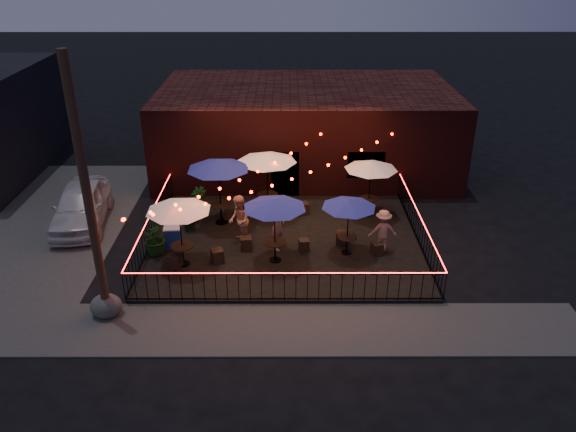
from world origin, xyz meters
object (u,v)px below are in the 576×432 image
Objects in this scene: cafe_table_0 at (178,207)px; cooler at (173,237)px; cafe_table_4 at (349,204)px; cafe_table_1 at (218,165)px; cafe_table_2 at (274,204)px; cafe_table_3 at (267,158)px; utility_pole at (88,198)px; cafe_table_5 at (371,166)px; boulder at (106,306)px.

cooler is (-0.56, 1.19, -1.80)m from cafe_table_0.
cafe_table_1 is at bearing 153.24° from cafe_table_4.
cafe_table_2 is 3.88m from cafe_table_3.
cafe_table_0 is at bearing -68.64° from cooler.
cafe_table_2 reaches higher than cooler.
cafe_table_1 is (2.85, 6.01, -1.39)m from utility_pole.
cafe_table_5 is at bearing 6.87° from cafe_table_1.
cafe_table_3 is at bearing 26.74° from cafe_table_1.
cafe_table_2 is at bearing -135.80° from cafe_table_5.
cafe_table_0 is 3.21m from cafe_table_2.
cafe_table_0 is 1.13× the size of cafe_table_5.
utility_pole is at bearing -124.03° from cafe_table_3.
cooler is (-3.76, 0.94, -1.79)m from cafe_table_2.
boulder is at bearing -112.21° from cooler.
cooler is (-1.55, -2.00, -2.04)m from cafe_table_1.
boulder is (-7.66, -3.56, -1.74)m from cafe_table_4.
cafe_table_1 is 3.84× the size of cooler.
boulder is at bearing -155.06° from cafe_table_4.
boulder is (-0.03, 0.04, -3.64)m from utility_pole.
cafe_table_2 is 1.21× the size of cafe_table_4.
boulder is (-2.88, -5.98, -2.25)m from cafe_table_1.
cafe_table_0 is at bearing 56.64° from utility_pole.
cafe_table_2 is at bearing -168.52° from cafe_table_4.
cafe_table_1 reaches higher than cafe_table_0.
cafe_table_2 is (5.06, 3.08, -1.64)m from utility_pole.
utility_pole is 2.53× the size of cafe_table_1.
boulder is at bearing -124.10° from cafe_table_0.
cafe_table_3 is at bearing 55.52° from cafe_table_0.
cafe_table_5 reaches higher than cafe_table_4.
cafe_table_1 is at bearing 64.62° from utility_pole.
boulder is at bearing -115.73° from cafe_table_1.
cafe_table_5 is 11.26m from boulder.
cafe_table_2 is 5.24m from cafe_table_5.
cafe_table_5 is 2.77× the size of boulder.
cafe_table_1 is 2.05m from cafe_table_3.
cafe_table_5 is (4.13, -0.20, -0.27)m from cafe_table_3.
cooler is (-7.52, -2.72, -1.73)m from cafe_table_5.
cafe_table_5 is (8.82, 6.73, -1.70)m from utility_pole.
utility_pole reaches higher than cafe_table_5.
cafe_table_3 reaches higher than cafe_table_4.
cafe_table_0 is 1.29× the size of cafe_table_4.
cafe_table_1 reaches higher than boulder.
boulder is (-8.84, -6.69, -1.93)m from cafe_table_5.
cafe_table_4 is at bearing 7.66° from cafe_table_0.
cafe_table_4 is at bearing -110.67° from cafe_table_5.
cafe_table_3 reaches higher than cooler.
utility_pole reaches higher than cafe_table_0.
cooler is at bearing -127.83° from cafe_table_1.
cafe_table_3 is 3.24× the size of cooler.
cafe_table_2 is 6.25m from boulder.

